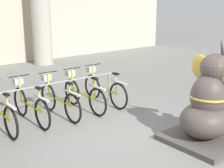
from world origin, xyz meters
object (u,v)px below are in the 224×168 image
at_px(bicycle_3, 30,105).
at_px(elephant_statue, 208,107).
at_px(bicycle_4, 59,99).
at_px(bicycle_5, 83,94).
at_px(bicycle_6, 104,89).

relative_size(bicycle_3, elephant_statue, 0.90).
distance_m(bicycle_3, bicycle_4, 0.68).
bearing_deg(bicycle_4, bicycle_3, 173.85).
distance_m(bicycle_5, elephant_statue, 3.05).
distance_m(bicycle_4, elephant_statue, 3.28).
xyz_separation_m(bicycle_3, elephant_statue, (2.16, -2.99, 0.27)).
height_order(bicycle_4, elephant_statue, elephant_statue).
height_order(bicycle_3, elephant_statue, elephant_statue).
xyz_separation_m(bicycle_4, elephant_statue, (1.48, -2.92, 0.27)).
xyz_separation_m(bicycle_4, bicycle_5, (0.67, 0.01, 0.00)).
distance_m(bicycle_3, elephant_statue, 3.69).
xyz_separation_m(bicycle_3, bicycle_5, (1.35, -0.06, 0.00)).
distance_m(bicycle_4, bicycle_6, 1.35).
xyz_separation_m(bicycle_3, bicycle_4, (0.67, -0.07, 0.00)).
bearing_deg(bicycle_5, bicycle_4, -179.26).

